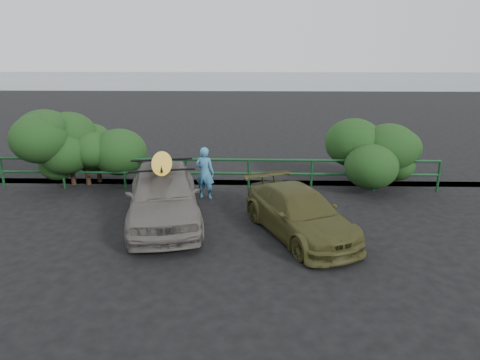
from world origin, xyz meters
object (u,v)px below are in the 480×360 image
(guardrail, at_px, (217,174))
(olive_vehicle, at_px, (299,213))
(sedan, at_px, (163,194))
(surfboard, at_px, (162,162))
(man, at_px, (205,173))

(guardrail, height_order, olive_vehicle, olive_vehicle)
(olive_vehicle, bearing_deg, sedan, 144.30)
(sedan, xyz_separation_m, olive_vehicle, (3.43, -0.72, -0.20))
(olive_vehicle, bearing_deg, surfboard, 144.30)
(olive_vehicle, distance_m, surfboard, 3.66)
(olive_vehicle, xyz_separation_m, man, (-2.56, 2.62, 0.23))
(olive_vehicle, relative_size, surfboard, 1.53)
(guardrail, distance_m, sedan, 2.98)
(guardrail, bearing_deg, olive_vehicle, -56.76)
(man, bearing_deg, guardrail, -95.45)
(man, bearing_deg, sedan, 80.75)
(sedan, height_order, olive_vehicle, sedan)
(guardrail, distance_m, man, 0.92)
(man, bearing_deg, olive_vehicle, 149.70)
(guardrail, bearing_deg, surfboard, -113.45)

